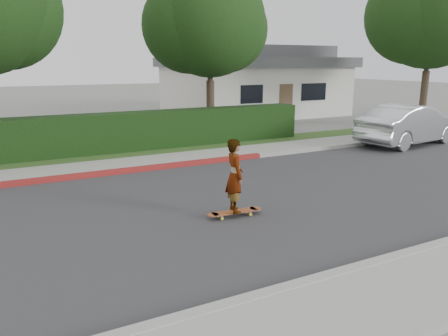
{
  "coord_description": "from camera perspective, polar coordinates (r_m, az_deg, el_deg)",
  "views": [
    {
      "loc": [
        -7.17,
        -8.78,
        3.32
      ],
      "look_at": [
        -2.73,
        -0.35,
        1.0
      ],
      "focal_mm": 35.0,
      "sensor_mm": 36.0,
      "label": 1
    }
  ],
  "objects": [
    {
      "name": "house",
      "position": [
        29.08,
        3.77,
        11.23
      ],
      "size": [
        10.6,
        8.6,
        4.3
      ],
      "color": "beige",
      "rests_on": "ground"
    },
    {
      "name": "tree_center",
      "position": [
        20.01,
        -2.15,
        18.21
      ],
      "size": [
        5.66,
        4.84,
        7.44
      ],
      "color": "#33261C",
      "rests_on": "ground"
    },
    {
      "name": "curb_far",
      "position": [
        15.09,
        1.3,
        1.26
      ],
      "size": [
        60.0,
        0.2,
        0.15
      ],
      "primitive_type": "cube",
      "color": "#9E9E99",
      "rests_on": "ground"
    },
    {
      "name": "sidewalk_far",
      "position": [
        15.87,
        -0.28,
        1.83
      ],
      "size": [
        60.0,
        1.6,
        0.12
      ],
      "primitive_type": "cube",
      "color": "gray",
      "rests_on": "ground"
    },
    {
      "name": "ground",
      "position": [
        11.81,
        11.01,
        -2.9
      ],
      "size": [
        120.0,
        120.0,
        0.0
      ],
      "primitive_type": "plane",
      "color": "slate",
      "rests_on": "ground"
    },
    {
      "name": "hedge",
      "position": [
        16.71,
        -13.03,
        4.48
      ],
      "size": [
        15.0,
        1.0,
        1.5
      ],
      "primitive_type": "cube",
      "color": "black",
      "rests_on": "ground"
    },
    {
      "name": "tree_right",
      "position": [
        25.12,
        25.19,
        17.71
      ],
      "size": [
        6.32,
        5.6,
        8.56
      ],
      "color": "#33261C",
      "rests_on": "ground"
    },
    {
      "name": "curb_red_section",
      "position": [
        13.46,
        -17.66,
        -0.92
      ],
      "size": [
        12.0,
        0.21,
        0.15
      ],
      "primitive_type": "cube",
      "color": "maroon",
      "rests_on": "ground"
    },
    {
      "name": "skateboarder",
      "position": [
        9.4,
        1.42,
        -1.01
      ],
      "size": [
        0.49,
        0.65,
        1.61
      ],
      "primitive_type": "imported",
      "rotation": [
        0.0,
        0.0,
        1.37
      ],
      "color": "white",
      "rests_on": "skateboard"
    },
    {
      "name": "road",
      "position": [
        11.81,
        11.01,
        -2.88
      ],
      "size": [
        60.0,
        8.0,
        0.01
      ],
      "primitive_type": "cube",
      "color": "#2D2D30",
      "rests_on": "ground"
    },
    {
      "name": "planting_strip",
      "position": [
        17.28,
        -2.73,
        2.75
      ],
      "size": [
        60.0,
        1.6,
        0.1
      ],
      "primitive_type": "cube",
      "color": "#2D4C1E",
      "rests_on": "ground"
    },
    {
      "name": "skateboard",
      "position": [
        9.64,
        1.39,
        -5.76
      ],
      "size": [
        1.29,
        0.35,
        0.12
      ],
      "rotation": [
        0.0,
        0.0,
        -0.08
      ],
      "color": "gold",
      "rests_on": "ground"
    },
    {
      "name": "car_silver",
      "position": [
        19.5,
        23.07,
        5.24
      ],
      "size": [
        5.2,
        2.38,
        1.65
      ],
      "primitive_type": "imported",
      "rotation": [
        0.0,
        0.0,
        1.7
      ],
      "color": "silver",
      "rests_on": "ground"
    }
  ]
}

